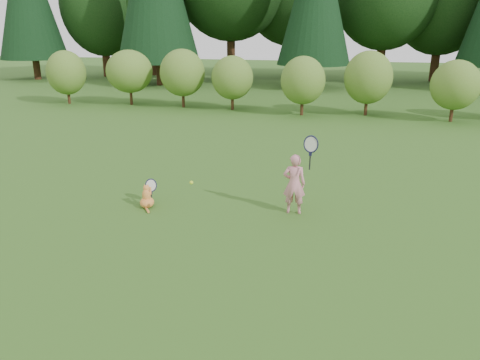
% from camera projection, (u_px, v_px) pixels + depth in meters
% --- Properties ---
extents(ground, '(100.00, 100.00, 0.00)m').
position_uv_depth(ground, '(220.00, 225.00, 9.14)').
color(ground, '#2B4E16').
rests_on(ground, ground).
extents(shrub_row, '(28.00, 3.00, 2.80)m').
position_uv_depth(shrub_row, '(301.00, 82.00, 20.72)').
color(shrub_row, '#557022').
rests_on(shrub_row, ground).
extents(child, '(0.71, 0.38, 1.90)m').
position_uv_depth(child, '(295.00, 183.00, 9.57)').
color(child, pink).
rests_on(child, ground).
extents(cat, '(0.42, 0.75, 0.69)m').
position_uv_depth(cat, '(147.00, 195.00, 10.03)').
color(cat, orange).
rests_on(cat, ground).
extents(tennis_ball, '(0.07, 0.07, 0.07)m').
position_uv_depth(tennis_ball, '(191.00, 183.00, 8.97)').
color(tennis_ball, '#ADD318').
rests_on(tennis_ball, ground).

